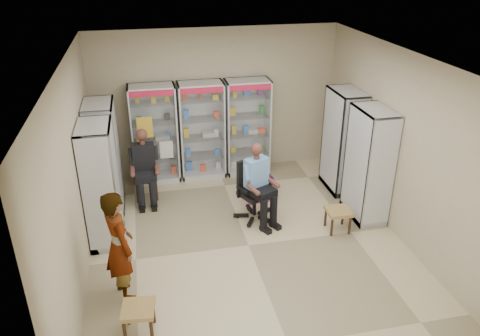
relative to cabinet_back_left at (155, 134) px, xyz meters
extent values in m
plane|color=#C9B88B|center=(1.30, -2.73, -1.00)|extent=(6.00, 6.00, 0.00)
cube|color=#B9AB89|center=(1.30, 0.27, 0.50)|extent=(5.00, 0.02, 3.00)
cube|color=#B9AB89|center=(1.30, -5.73, 0.50)|extent=(5.00, 0.02, 3.00)
cube|color=#B9AB89|center=(-1.20, -2.73, 0.50)|extent=(0.02, 6.00, 3.00)
cube|color=#B9AB89|center=(3.80, -2.73, 0.50)|extent=(0.02, 6.00, 3.00)
cube|color=beige|center=(1.30, -2.73, 2.00)|extent=(5.00, 6.00, 0.02)
cube|color=#AEB0B6|center=(0.00, 0.00, 0.00)|extent=(0.90, 0.50, 2.00)
cube|color=#B3B6BA|center=(0.95, 0.00, 0.00)|extent=(0.90, 0.50, 2.00)
cube|color=silver|center=(1.90, 0.00, 0.00)|extent=(0.90, 0.50, 2.00)
cube|color=#ADAFB5|center=(3.53, -1.13, 0.00)|extent=(0.90, 0.50, 2.00)
cube|color=#A0A2A7|center=(3.53, -2.23, 0.00)|extent=(0.90, 0.50, 2.00)
cube|color=#A8AAB0|center=(-0.93, -0.93, 0.00)|extent=(0.90, 0.50, 2.00)
cube|color=#ADAFB5|center=(-0.93, -2.03, 0.00)|extent=(0.90, 0.50, 2.00)
cube|color=black|center=(-0.25, -0.73, -0.53)|extent=(0.42, 0.42, 0.94)
cube|color=black|center=(1.59, -1.91, -0.46)|extent=(0.78, 0.78, 1.08)
cube|color=#A24173|center=(1.83, -1.21, -0.76)|extent=(0.54, 0.53, 0.48)
cylinder|color=#572607|center=(1.77, -1.23, -0.47)|extent=(0.07, 0.07, 0.10)
cube|color=olive|center=(2.88, -2.59, -0.80)|extent=(0.41, 0.41, 0.39)
cube|color=#AC9048|center=(-0.46, -4.28, -0.80)|extent=(0.45, 0.45, 0.40)
imported|color=gray|center=(-0.65, -3.50, -0.19)|extent=(0.57, 0.69, 1.61)
camera|label=1|loc=(-0.16, -8.88, 3.41)|focal=35.00mm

